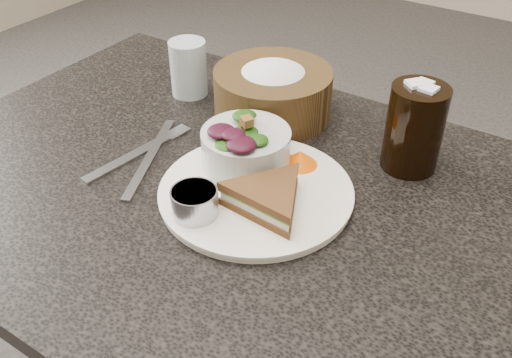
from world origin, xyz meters
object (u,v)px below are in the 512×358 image
(bread_basket, at_px, (273,86))
(cola_glass, at_px, (415,125))
(water_glass, at_px, (188,68))
(dressing_ramekin, at_px, (195,202))
(sandwich, at_px, (268,198))
(salad_bowl, at_px, (246,142))
(dinner_plate, at_px, (256,193))
(dining_table, at_px, (234,344))

(bread_basket, bearing_deg, cola_glass, -3.33)
(water_glass, bearing_deg, dressing_ramekin, -50.21)
(sandwich, bearing_deg, bread_basket, 125.61)
(sandwich, xyz_separation_m, salad_bowl, (-0.08, 0.07, 0.02))
(dinner_plate, height_order, bread_basket, bread_basket)
(dinner_plate, xyz_separation_m, dressing_ramekin, (-0.04, -0.09, 0.02))
(dressing_ramekin, xyz_separation_m, cola_glass, (0.19, 0.28, 0.04))
(dining_table, height_order, cola_glass, cola_glass)
(dressing_ramekin, height_order, bread_basket, bread_basket)
(dining_table, xyz_separation_m, cola_glass, (0.20, 0.19, 0.45))
(cola_glass, bearing_deg, water_glass, -179.93)
(bread_basket, bearing_deg, dressing_ramekin, -78.02)
(dinner_plate, distance_m, bread_basket, 0.24)
(bread_basket, bearing_deg, sandwich, -59.22)
(dining_table, relative_size, salad_bowl, 7.56)
(dining_table, bearing_deg, bread_basket, 103.88)
(dressing_ramekin, distance_m, cola_glass, 0.34)
(sandwich, xyz_separation_m, cola_glass, (0.11, 0.22, 0.04))
(dressing_ramekin, height_order, water_glass, water_glass)
(dining_table, distance_m, salad_bowl, 0.43)
(dining_table, xyz_separation_m, sandwich, (0.09, -0.03, 0.41))
(sandwich, relative_size, dressing_ramekin, 2.22)
(dinner_plate, relative_size, water_glass, 2.71)
(dining_table, distance_m, water_glass, 0.52)
(dining_table, relative_size, sandwich, 7.13)
(dinner_plate, bearing_deg, water_glass, 144.89)
(bread_basket, relative_size, water_glass, 1.99)
(bread_basket, bearing_deg, dinner_plate, -63.81)
(dining_table, height_order, water_glass, water_glass)
(dressing_ramekin, xyz_separation_m, water_glass, (-0.23, 0.28, 0.02))
(dinner_plate, height_order, salad_bowl, salad_bowl)
(salad_bowl, bearing_deg, sandwich, -40.35)
(dinner_plate, relative_size, sandwich, 1.95)
(salad_bowl, bearing_deg, dressing_ramekin, -86.32)
(dinner_plate, relative_size, cola_glass, 1.90)
(dining_table, height_order, dressing_ramekin, dressing_ramekin)
(dining_table, relative_size, cola_glass, 6.95)
(dining_table, xyz_separation_m, dressing_ramekin, (0.01, -0.09, 0.41))
(salad_bowl, relative_size, bread_basket, 0.66)
(salad_bowl, xyz_separation_m, dressing_ramekin, (0.01, -0.13, -0.02))
(salad_bowl, bearing_deg, dining_table, -94.69)
(sandwich, bearing_deg, dressing_ramekin, -136.08)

